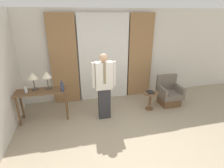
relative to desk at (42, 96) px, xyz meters
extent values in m
plane|color=gray|center=(1.74, -1.75, -0.66)|extent=(16.00, 16.00, 0.00)
cube|color=silver|center=(1.74, 1.01, 0.69)|extent=(10.00, 0.06, 2.70)
cube|color=white|center=(1.74, 0.88, 0.63)|extent=(1.49, 0.06, 2.58)
cube|color=#997047|center=(0.57, 0.88, 0.63)|extent=(0.76, 0.06, 2.58)
cube|color=#997047|center=(2.90, 0.88, 0.63)|extent=(0.76, 0.06, 2.58)
cube|color=brown|center=(0.00, 0.00, 0.12)|extent=(1.23, 0.46, 0.03)
cylinder|color=brown|center=(-0.55, -0.17, -0.27)|extent=(0.05, 0.05, 0.77)
cylinder|color=brown|center=(0.55, -0.17, -0.27)|extent=(0.05, 0.05, 0.77)
cylinder|color=brown|center=(-0.55, 0.17, -0.27)|extent=(0.05, 0.05, 0.77)
cylinder|color=brown|center=(0.55, 0.17, -0.27)|extent=(0.05, 0.05, 0.77)
cylinder|color=#4C4238|center=(-0.16, 0.09, 0.16)|extent=(0.15, 0.15, 0.04)
cylinder|color=#4C4238|center=(-0.16, 0.09, 0.31)|extent=(0.02, 0.02, 0.25)
cone|color=beige|center=(-0.16, 0.09, 0.51)|extent=(0.24, 0.24, 0.16)
cylinder|color=#4C4238|center=(0.16, 0.09, 0.16)|extent=(0.15, 0.15, 0.04)
cylinder|color=#4C4238|center=(0.16, 0.09, 0.31)|extent=(0.02, 0.02, 0.25)
cone|color=beige|center=(0.16, 0.09, 0.51)|extent=(0.24, 0.24, 0.16)
cylinder|color=#2D3851|center=(0.50, -0.15, 0.25)|extent=(0.08, 0.08, 0.21)
cylinder|color=#2D3851|center=(0.50, -0.15, 0.38)|extent=(0.03, 0.03, 0.06)
cylinder|color=silver|center=(-0.34, -0.03, 0.20)|extent=(0.07, 0.07, 0.13)
cylinder|color=silver|center=(-0.34, -0.03, 0.28)|extent=(0.03, 0.03, 0.04)
cube|color=#2D2D33|center=(1.50, -0.29, -0.25)|extent=(0.30, 0.16, 0.82)
cube|color=silver|center=(1.50, -0.29, 0.50)|extent=(0.41, 0.19, 0.68)
cube|color=#847556|center=(1.50, -0.39, 0.59)|extent=(0.06, 0.01, 0.51)
cylinder|color=silver|center=(1.25, -0.29, 0.53)|extent=(0.09, 0.09, 0.61)
cylinder|color=silver|center=(1.75, -0.29, 0.53)|extent=(0.09, 0.09, 0.61)
sphere|color=tan|center=(1.50, -0.29, 0.94)|extent=(0.20, 0.20, 0.20)
cube|color=brown|center=(3.52, -0.04, -0.54)|extent=(0.53, 0.50, 0.24)
cube|color=#665B51|center=(3.52, -0.04, -0.34)|extent=(0.63, 0.59, 0.16)
cube|color=#665B51|center=(3.52, 0.22, -0.03)|extent=(0.63, 0.10, 0.46)
cube|color=#665B51|center=(3.25, -0.04, -0.17)|extent=(0.08, 0.59, 0.18)
cube|color=#665B51|center=(3.80, -0.04, -0.17)|extent=(0.08, 0.59, 0.18)
cylinder|color=brown|center=(2.83, -0.18, -0.65)|extent=(0.23, 0.23, 0.02)
cylinder|color=brown|center=(2.83, -0.18, -0.41)|extent=(0.07, 0.07, 0.49)
cylinder|color=brown|center=(2.83, -0.18, -0.15)|extent=(0.41, 0.41, 0.02)
cube|color=black|center=(2.83, -0.17, -0.13)|extent=(0.17, 0.21, 0.03)
camera|label=1|loc=(0.76, -4.19, 1.88)|focal=28.00mm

